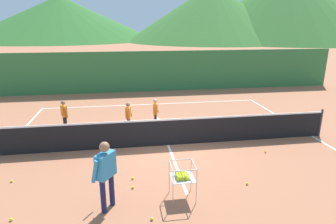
{
  "coord_description": "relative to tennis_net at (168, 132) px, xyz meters",
  "views": [
    {
      "loc": [
        -1.46,
        -9.35,
        4.12
      ],
      "look_at": [
        0.01,
        0.09,
        1.19
      ],
      "focal_mm": 31.03,
      "sensor_mm": 36.0,
      "label": 1
    }
  ],
  "objects": [
    {
      "name": "tennis_net",
      "position": [
        0.0,
        0.0,
        0.0
      ],
      "size": [
        11.75,
        0.08,
        1.05
      ],
      "color": "#333338",
      "rests_on": "ground"
    },
    {
      "name": "student_1",
      "position": [
        -1.32,
        1.55,
        0.22
      ],
      "size": [
        0.29,
        0.48,
        1.2
      ],
      "color": "navy",
      "rests_on": "ground"
    },
    {
      "name": "tennis_ball_7",
      "position": [
        -4.57,
        -1.83,
        -0.47
      ],
      "size": [
        0.07,
        0.07,
        0.07
      ],
      "primitive_type": "sphere",
      "color": "yellow",
      "rests_on": "ground"
    },
    {
      "name": "line_sideline_east",
      "position": [
        5.57,
        0.0,
        -0.5
      ],
      "size": [
        0.08,
        11.27,
        0.01
      ],
      "primitive_type": "cube",
      "color": "white",
      "rests_on": "ground"
    },
    {
      "name": "tennis_ball_2",
      "position": [
        3.1,
        -1.13,
        -0.47
      ],
      "size": [
        0.07,
        0.07,
        0.07
      ],
      "primitive_type": "sphere",
      "color": "yellow",
      "rests_on": "ground"
    },
    {
      "name": "tennis_ball_9",
      "position": [
        -1.33,
        -2.18,
        -0.47
      ],
      "size": [
        0.07,
        0.07,
        0.07
      ],
      "primitive_type": "sphere",
      "color": "yellow",
      "rests_on": "ground"
    },
    {
      "name": "tennis_ball_8",
      "position": [
        -0.98,
        -3.99,
        -0.47
      ],
      "size": [
        0.07,
        0.07,
        0.07
      ],
      "primitive_type": "sphere",
      "color": "yellow",
      "rests_on": "ground"
    },
    {
      "name": "instructor",
      "position": [
        -1.94,
        -3.39,
        0.5
      ],
      "size": [
        0.57,
        0.82,
        1.66
      ],
      "color": "#191E4C",
      "rests_on": "ground"
    },
    {
      "name": "ground_plane",
      "position": [
        0.0,
        0.0,
        -0.5
      ],
      "size": [
        120.0,
        120.0,
        0.0
      ],
      "primitive_type": "plane",
      "color": "#A86647"
    },
    {
      "name": "line_service_center",
      "position": [
        0.0,
        0.0,
        -0.5
      ],
      "size": [
        0.08,
        6.27,
        0.01
      ],
      "primitive_type": "cube",
      "color": "white",
      "rests_on": "ground"
    },
    {
      "name": "ball_cart",
      "position": [
        -0.16,
        -3.24,
        0.1
      ],
      "size": [
        0.58,
        0.58,
        0.9
      ],
      "color": "#B7B7BC",
      "rests_on": "ground"
    },
    {
      "name": "tennis_ball_5",
      "position": [
        -4.01,
        -3.54,
        -0.47
      ],
      "size": [
        0.07,
        0.07,
        0.07
      ],
      "primitive_type": "sphere",
      "color": "yellow",
      "rests_on": "ground"
    },
    {
      "name": "tennis_ball_3",
      "position": [
        -1.34,
        -2.64,
        -0.47
      ],
      "size": [
        0.07,
        0.07,
        0.07
      ],
      "primitive_type": "sphere",
      "color": "yellow",
      "rests_on": "ground"
    },
    {
      "name": "tennis_ball_4",
      "position": [
        1.68,
        -2.92,
        -0.47
      ],
      "size": [
        0.07,
        0.07,
        0.07
      ],
      "primitive_type": "sphere",
      "color": "yellow",
      "rests_on": "ground"
    },
    {
      "name": "student_0",
      "position": [
        -3.81,
        2.02,
        0.25
      ],
      "size": [
        0.34,
        0.52,
        1.25
      ],
      "color": "black",
      "rests_on": "ground"
    },
    {
      "name": "hill_0",
      "position": [
        20.04,
        61.22,
        5.96
      ],
      "size": [
        41.22,
        41.22,
        12.91
      ],
      "primitive_type": "cone",
      "color": "#38702D",
      "rests_on": "ground"
    },
    {
      "name": "student_2",
      "position": [
        -0.22,
        1.89,
        0.23
      ],
      "size": [
        0.28,
        0.49,
        1.21
      ],
      "color": "black",
      "rests_on": "ground"
    },
    {
      "name": "hill_2",
      "position": [
        -16.67,
        72.54,
        4.92
      ],
      "size": [
        47.76,
        47.76,
        10.83
      ],
      "primitive_type": "cone",
      "color": "#2D6628",
      "rests_on": "ground"
    },
    {
      "name": "line_baseline_far",
      "position": [
        0.0,
        5.47,
        -0.5
      ],
      "size": [
        11.14,
        0.08,
        0.01
      ],
      "primitive_type": "cube",
      "color": "white",
      "rests_on": "ground"
    },
    {
      "name": "windscreen_fence",
      "position": [
        0.0,
        8.58,
        0.75
      ],
      "size": [
        24.5,
        0.08,
        2.5
      ],
      "primitive_type": "cube",
      "color": "#33753D",
      "rests_on": "ground"
    },
    {
      "name": "hill_1",
      "position": [
        37.54,
        59.14,
        8.01
      ],
      "size": [
        45.89,
        45.89,
        17.02
      ],
      "primitive_type": "cone",
      "color": "#38702D",
      "rests_on": "ground"
    }
  ]
}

